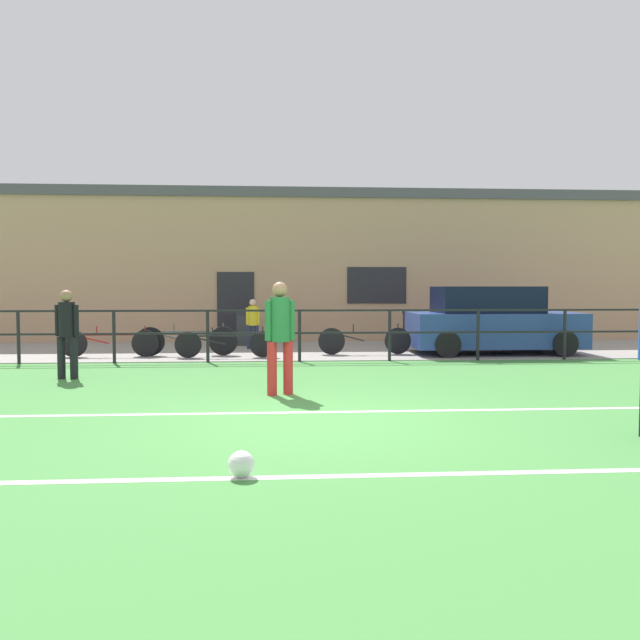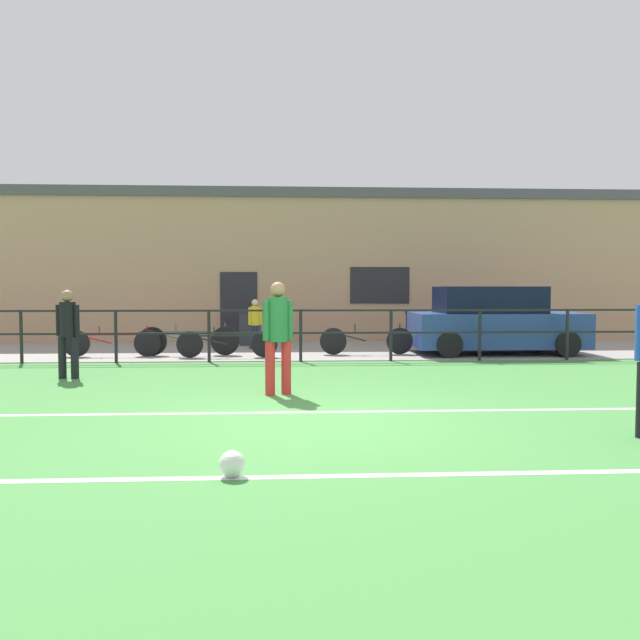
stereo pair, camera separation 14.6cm
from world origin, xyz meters
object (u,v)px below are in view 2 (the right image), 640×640
at_px(trash_bin_0, 250,328).
at_px(parked_car_red, 494,322).
at_px(player_goalkeeper, 68,328).
at_px(spectator_child, 255,321).
at_px(bicycle_parked_4, 189,340).
at_px(player_winger, 278,331).
at_px(trash_bin_1, 416,328).
at_px(bicycle_parked_1, 366,340).
at_px(bicycle_parked_0, 112,343).
at_px(bicycle_parked_3, 227,344).
at_px(soccer_ball_match, 232,464).

bearing_deg(trash_bin_0, parked_car_red, -22.55).
distance_m(player_goalkeeper, spectator_child, 5.86).
distance_m(spectator_child, trash_bin_0, 1.11).
height_order(player_goalkeeper, bicycle_parked_4, player_goalkeeper).
distance_m(player_winger, trash_bin_1, 8.70).
bearing_deg(bicycle_parked_1, parked_car_red, 0.68).
relative_size(bicycle_parked_4, trash_bin_0, 2.49).
height_order(player_goalkeeper, bicycle_parked_0, player_goalkeeper).
xyz_separation_m(player_winger, bicycle_parked_0, (-3.96, 5.20, -0.62)).
relative_size(player_winger, parked_car_red, 0.42).
height_order(player_goalkeeper, spectator_child, player_goalkeeper).
relative_size(player_winger, bicycle_parked_3, 0.74).
distance_m(player_goalkeeper, parked_car_red, 9.63).
xyz_separation_m(bicycle_parked_1, bicycle_parked_4, (-4.25, -0.00, 0.02)).
height_order(player_winger, soccer_ball_match, player_winger).
bearing_deg(bicycle_parked_1, bicycle_parked_3, -171.48).
height_order(parked_car_red, bicycle_parked_1, parked_car_red).
distance_m(player_winger, trash_bin_0, 8.00).
height_order(player_goalkeeper, player_winger, player_winger).
distance_m(player_winger, bicycle_parked_4, 5.82).
bearing_deg(soccer_ball_match, trash_bin_1, 70.85).
height_order(bicycle_parked_4, trash_bin_0, trash_bin_0).
xyz_separation_m(soccer_ball_match, spectator_child, (-0.38, 10.90, 0.65)).
bearing_deg(trash_bin_0, trash_bin_1, -1.32).
height_order(bicycle_parked_0, trash_bin_1, trash_bin_1).
height_order(player_winger, bicycle_parked_3, player_winger).
bearing_deg(parked_car_red, bicycle_parked_4, -179.71).
bearing_deg(player_winger, trash_bin_1, 47.45).
relative_size(spectator_child, trash_bin_0, 1.36).
xyz_separation_m(bicycle_parked_1, trash_bin_1, (1.75, 2.47, 0.14)).
bearing_deg(spectator_child, bicycle_parked_0, 23.42).
relative_size(bicycle_parked_1, bicycle_parked_4, 0.94).
relative_size(soccer_ball_match, bicycle_parked_0, 0.10).
xyz_separation_m(bicycle_parked_3, trash_bin_0, (0.33, 3.07, 0.16)).
height_order(player_goalkeeper, trash_bin_0, player_goalkeeper).
relative_size(player_goalkeeper, player_winger, 0.93).
xyz_separation_m(soccer_ball_match, trash_bin_0, (-0.59, 11.96, 0.39)).
bearing_deg(player_winger, spectator_child, 79.18).
distance_m(parked_car_red, trash_bin_0, 6.62).
bearing_deg(parked_car_red, player_winger, -133.88).
relative_size(bicycle_parked_0, trash_bin_1, 2.39).
bearing_deg(soccer_ball_match, parked_car_red, 59.66).
xyz_separation_m(bicycle_parked_3, bicycle_parked_4, (-0.95, 0.49, 0.04)).
xyz_separation_m(soccer_ball_match, bicycle_parked_0, (-3.63, 9.23, 0.23)).
bearing_deg(player_goalkeeper, bicycle_parked_4, 74.52).
distance_m(parked_car_red, bicycle_parked_1, 3.18).
bearing_deg(trash_bin_1, player_winger, -115.82).
relative_size(soccer_ball_match, bicycle_parked_4, 0.10).
height_order(spectator_child, trash_bin_0, spectator_child).
bearing_deg(trash_bin_1, parked_car_red, -60.02).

